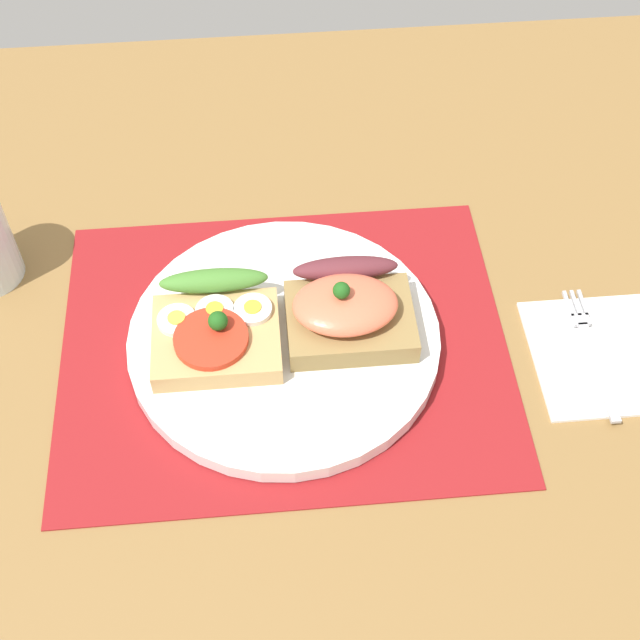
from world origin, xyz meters
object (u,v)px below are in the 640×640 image
object	(u,v)px
sandwich_egg_tomato	(216,328)
fork	(591,348)
napkin	(602,354)
plate	(284,339)
sandwich_salmon	(348,312)

from	to	relation	value
sandwich_egg_tomato	fork	xyz separation A→B (cm)	(30.87, -2.99, -2.45)
napkin	fork	size ratio (longest dim) A/B	0.90
sandwich_egg_tomato	napkin	bearing A→B (deg)	-5.95
plate	sandwich_salmon	distance (cm)	6.03
plate	sandwich_salmon	xyz separation A→B (cm)	(5.32, 0.19, 2.83)
plate	fork	world-z (taller)	plate
fork	plate	bearing A→B (deg)	173.19
sandwich_salmon	fork	size ratio (longest dim) A/B	0.78
sandwich_egg_tomato	sandwich_salmon	size ratio (longest dim) A/B	0.99
plate	fork	bearing A→B (deg)	-6.81
sandwich_egg_tomato	fork	world-z (taller)	sandwich_egg_tomato
plate	sandwich_egg_tomato	xyz separation A→B (cm)	(-5.51, -0.04, 2.18)
sandwich_salmon	napkin	bearing A→B (deg)	-9.60
plate	napkin	world-z (taller)	plate
fork	napkin	bearing A→B (deg)	-19.08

